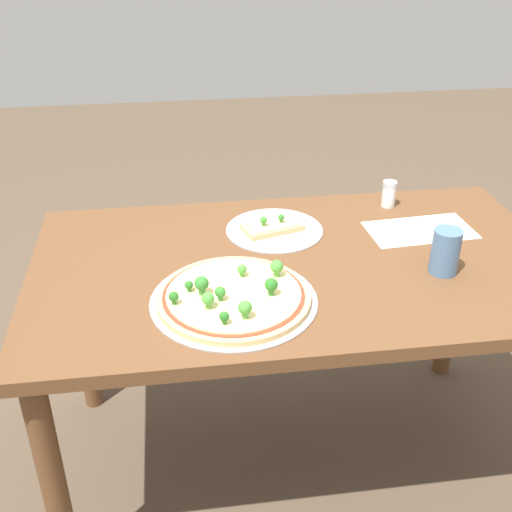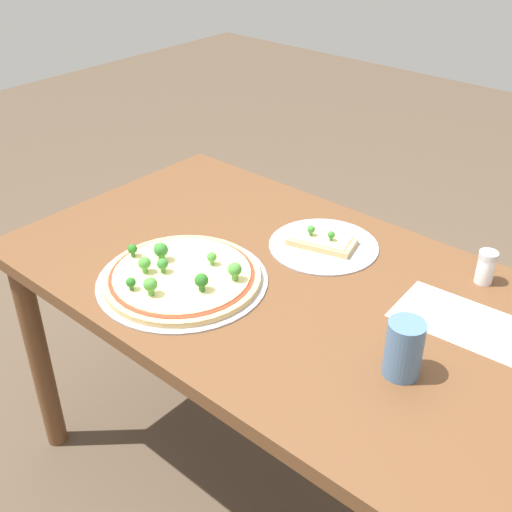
% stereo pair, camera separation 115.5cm
% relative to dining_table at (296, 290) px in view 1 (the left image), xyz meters
% --- Properties ---
extents(ground_plane, '(8.00, 8.00, 0.00)m').
position_rel_dining_table_xyz_m(ground_plane, '(0.00, 0.00, -0.63)').
color(ground_plane, brown).
extents(dining_table, '(1.39, 0.79, 0.72)m').
position_rel_dining_table_xyz_m(dining_table, '(0.00, 0.00, 0.00)').
color(dining_table, brown).
rests_on(dining_table, ground_plane).
extents(pizza_tray_whole, '(0.40, 0.40, 0.07)m').
position_rel_dining_table_xyz_m(pizza_tray_whole, '(0.19, 0.17, 0.10)').
color(pizza_tray_whole, '#A3A3A8').
rests_on(pizza_tray_whole, dining_table).
extents(pizza_tray_slice, '(0.28, 0.28, 0.05)m').
position_rel_dining_table_xyz_m(pizza_tray_slice, '(0.03, -0.18, 0.10)').
color(pizza_tray_slice, '#A3A3A8').
rests_on(pizza_tray_slice, dining_table).
extents(drinking_cup, '(0.07, 0.07, 0.12)m').
position_rel_dining_table_xyz_m(drinking_cup, '(-0.36, 0.10, 0.15)').
color(drinking_cup, '#4C7099').
rests_on(drinking_cup, dining_table).
extents(condiment_shaker, '(0.04, 0.04, 0.08)m').
position_rel_dining_table_xyz_m(condiment_shaker, '(-0.34, -0.29, 0.13)').
color(condiment_shaker, silver).
rests_on(condiment_shaker, dining_table).
extents(paper_menu, '(0.31, 0.19, 0.00)m').
position_rel_dining_table_xyz_m(paper_menu, '(-0.38, -0.12, 0.09)').
color(paper_menu, silver).
rests_on(paper_menu, dining_table).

